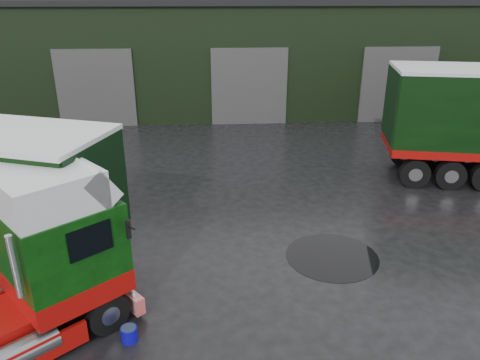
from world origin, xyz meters
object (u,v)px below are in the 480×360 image
warehouse (242,50)px  tree_back_b (330,27)px  tree_back_a (136,15)px  wash_bucket (129,334)px

warehouse → tree_back_b: 12.82m
tree_back_a → tree_back_b: size_ratio=1.27×
warehouse → tree_back_a: tree_back_a is taller
warehouse → tree_back_b: bearing=51.3°
warehouse → wash_bucket: (-3.80, -22.72, -2.99)m
tree_back_a → warehouse: bearing=-51.3°
warehouse → tree_back_b: size_ratio=4.32×
wash_bucket → tree_back_a: size_ratio=0.04×
warehouse → tree_back_a: size_ratio=3.41×
warehouse → wash_bucket: size_ratio=92.50×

